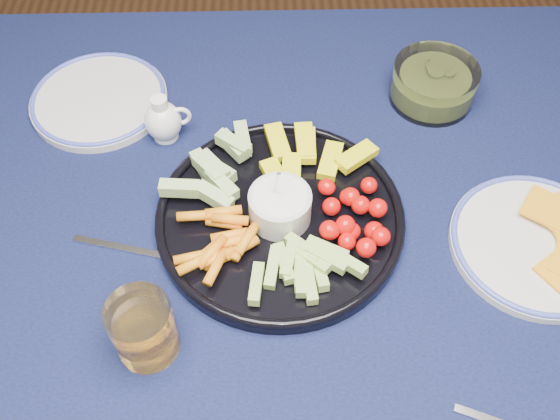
{
  "coord_description": "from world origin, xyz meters",
  "views": [
    {
      "loc": [
        -0.05,
        -0.46,
        1.46
      ],
      "look_at": [
        -0.04,
        0.05,
        0.78
      ],
      "focal_mm": 40.0,
      "sensor_mm": 36.0,
      "label": 1
    }
  ],
  "objects_px": {
    "side_plate_extra": "(99,99)",
    "pickle_bowl": "(433,85)",
    "crudite_platter": "(278,214)",
    "creamer_pitcher": "(164,120)",
    "juice_tumbler": "(144,331)",
    "cheese_plate": "(537,242)",
    "dining_table": "(308,283)"
  },
  "relations": [
    {
      "from": "side_plate_extra",
      "to": "pickle_bowl",
      "type": "bearing_deg",
      "value": 0.0
    },
    {
      "from": "crudite_platter",
      "to": "creamer_pitcher",
      "type": "bearing_deg",
      "value": 135.32
    },
    {
      "from": "crudite_platter",
      "to": "juice_tumbler",
      "type": "bearing_deg",
      "value": -131.78
    },
    {
      "from": "crudite_platter",
      "to": "pickle_bowl",
      "type": "xyz_separation_m",
      "value": [
        0.25,
        0.24,
        0.01
      ]
    },
    {
      "from": "juice_tumbler",
      "to": "cheese_plate",
      "type": "bearing_deg",
      "value": 14.41
    },
    {
      "from": "dining_table",
      "to": "side_plate_extra",
      "type": "bearing_deg",
      "value": 138.25
    },
    {
      "from": "pickle_bowl",
      "to": "juice_tumbler",
      "type": "relative_size",
      "value": 1.49
    },
    {
      "from": "cheese_plate",
      "to": "juice_tumbler",
      "type": "height_order",
      "value": "juice_tumbler"
    },
    {
      "from": "crudite_platter",
      "to": "cheese_plate",
      "type": "distance_m",
      "value": 0.35
    },
    {
      "from": "creamer_pitcher",
      "to": "pickle_bowl",
      "type": "relative_size",
      "value": 0.58
    },
    {
      "from": "side_plate_extra",
      "to": "cheese_plate",
      "type": "bearing_deg",
      "value": -24.87
    },
    {
      "from": "pickle_bowl",
      "to": "dining_table",
      "type": "bearing_deg",
      "value": -125.94
    },
    {
      "from": "crudite_platter",
      "to": "juice_tumbler",
      "type": "xyz_separation_m",
      "value": [
        -0.16,
        -0.18,
        0.02
      ]
    },
    {
      "from": "crudite_platter",
      "to": "pickle_bowl",
      "type": "distance_m",
      "value": 0.35
    },
    {
      "from": "creamer_pitcher",
      "to": "juice_tumbler",
      "type": "distance_m",
      "value": 0.35
    },
    {
      "from": "creamer_pitcher",
      "to": "dining_table",
      "type": "bearing_deg",
      "value": -45.66
    },
    {
      "from": "dining_table",
      "to": "crudite_platter",
      "type": "distance_m",
      "value": 0.13
    },
    {
      "from": "dining_table",
      "to": "cheese_plate",
      "type": "relative_size",
      "value": 7.17
    },
    {
      "from": "dining_table",
      "to": "cheese_plate",
      "type": "xyz_separation_m",
      "value": [
        0.31,
        -0.0,
        0.1
      ]
    },
    {
      "from": "dining_table",
      "to": "creamer_pitcher",
      "type": "height_order",
      "value": "creamer_pitcher"
    },
    {
      "from": "dining_table",
      "to": "cheese_plate",
      "type": "distance_m",
      "value": 0.32
    },
    {
      "from": "creamer_pitcher",
      "to": "side_plate_extra",
      "type": "bearing_deg",
      "value": 146.97
    },
    {
      "from": "dining_table",
      "to": "pickle_bowl",
      "type": "bearing_deg",
      "value": 54.06
    },
    {
      "from": "dining_table",
      "to": "juice_tumbler",
      "type": "xyz_separation_m",
      "value": [
        -0.2,
        -0.13,
        0.13
      ]
    },
    {
      "from": "creamer_pitcher",
      "to": "cheese_plate",
      "type": "xyz_separation_m",
      "value": [
        0.52,
        -0.22,
        -0.02
      ]
    },
    {
      "from": "pickle_bowl",
      "to": "creamer_pitcher",
      "type": "bearing_deg",
      "value": -170.04
    },
    {
      "from": "side_plate_extra",
      "to": "crudite_platter",
      "type": "bearing_deg",
      "value": -40.45
    },
    {
      "from": "crudite_platter",
      "to": "side_plate_extra",
      "type": "xyz_separation_m",
      "value": [
        -0.29,
        0.24,
        -0.01
      ]
    },
    {
      "from": "crudite_platter",
      "to": "pickle_bowl",
      "type": "height_order",
      "value": "crudite_platter"
    },
    {
      "from": "crudite_platter",
      "to": "cheese_plate",
      "type": "height_order",
      "value": "crudite_platter"
    },
    {
      "from": "creamer_pitcher",
      "to": "juice_tumbler",
      "type": "relative_size",
      "value": 0.87
    },
    {
      "from": "dining_table",
      "to": "side_plate_extra",
      "type": "distance_m",
      "value": 0.45
    }
  ]
}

